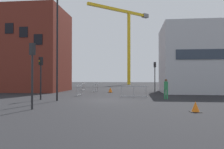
% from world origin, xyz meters
% --- Properties ---
extents(ground, '(160.00, 160.00, 0.00)m').
position_xyz_m(ground, '(0.00, 0.00, 0.00)').
color(ground, black).
extents(brick_building, '(9.29, 7.99, 11.29)m').
position_xyz_m(brick_building, '(-12.05, 11.57, 5.65)').
color(brick_building, maroon).
rests_on(brick_building, ground).
extents(office_block, '(13.74, 7.88, 8.34)m').
position_xyz_m(office_block, '(12.65, 10.72, 4.17)').
color(office_block, '#B7B7BC').
rests_on(office_block, ground).
extents(construction_crane, '(15.91, 14.10, 20.84)m').
position_xyz_m(construction_crane, '(-0.04, 44.09, 14.35)').
color(construction_crane, gold).
rests_on(construction_crane, ground).
extents(streetlamp_tall, '(1.23, 1.63, 8.49)m').
position_xyz_m(streetlamp_tall, '(-3.66, -1.06, 4.95)').
color(streetlamp_tall, black).
rests_on(streetlamp_tall, ground).
extents(traffic_light_crosswalk, '(0.35, 0.39, 3.99)m').
position_xyz_m(traffic_light_crosswalk, '(5.06, 12.48, 2.68)').
color(traffic_light_crosswalk, '#2D2D30').
rests_on(traffic_light_crosswalk, ground).
extents(traffic_light_verge, '(0.32, 0.39, 3.63)m').
position_xyz_m(traffic_light_verge, '(-5.48, -0.15, 2.46)').
color(traffic_light_verge, black).
rests_on(traffic_light_verge, ground).
extents(traffic_light_near, '(0.39, 0.32, 3.90)m').
position_xyz_m(traffic_light_near, '(-3.52, -5.74, 2.63)').
color(traffic_light_near, '#232326').
rests_on(traffic_light_near, ground).
extents(pedestrian_walking, '(0.34, 0.34, 1.76)m').
position_xyz_m(pedestrian_walking, '(5.14, 1.57, 1.03)').
color(pedestrian_walking, '#2D844C').
rests_on(pedestrian_walking, ground).
extents(safety_barrier_front, '(2.55, 0.30, 1.08)m').
position_xyz_m(safety_barrier_front, '(2.33, 3.01, 0.56)').
color(safety_barrier_front, gray).
rests_on(safety_barrier_front, ground).
extents(safety_barrier_right_run, '(0.29, 2.37, 1.08)m').
position_xyz_m(safety_barrier_right_run, '(-5.18, 13.92, 0.56)').
color(safety_barrier_right_run, '#B2B5BA').
rests_on(safety_barrier_right_run, ground).
extents(safety_barrier_left_run, '(0.32, 2.26, 1.08)m').
position_xyz_m(safety_barrier_left_run, '(-2.83, 10.90, 0.56)').
color(safety_barrier_left_run, gray).
rests_on(safety_barrier_left_run, ground).
extents(safety_barrier_rear, '(0.10, 1.82, 1.08)m').
position_xyz_m(safety_barrier_rear, '(-3.36, 4.55, 0.56)').
color(safety_barrier_rear, '#9EA0A5').
rests_on(safety_barrier_rear, ground).
extents(traffic_cone_on_verge, '(0.67, 0.67, 0.68)m').
position_xyz_m(traffic_cone_on_verge, '(-0.70, 9.74, 0.32)').
color(traffic_cone_on_verge, black).
rests_on(traffic_cone_on_verge, ground).
extents(traffic_cone_by_barrier, '(0.57, 0.57, 0.58)m').
position_xyz_m(traffic_cone_by_barrier, '(5.77, -5.79, 0.27)').
color(traffic_cone_by_barrier, black).
rests_on(traffic_cone_by_barrier, ground).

